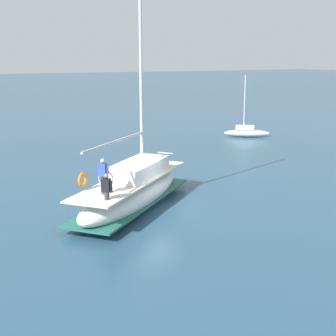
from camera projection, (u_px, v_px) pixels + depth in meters
name	position (u px, v px, depth m)	size (l,w,h in m)	color
ground_plane	(151.00, 206.00, 24.30)	(400.00, 400.00, 0.00)	#284C66
main_sailboat	(133.00, 190.00, 23.93)	(8.05, 8.87, 12.11)	white
moored_sloop_near	(247.00, 132.00, 45.16)	(3.17, 4.06, 5.68)	silver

